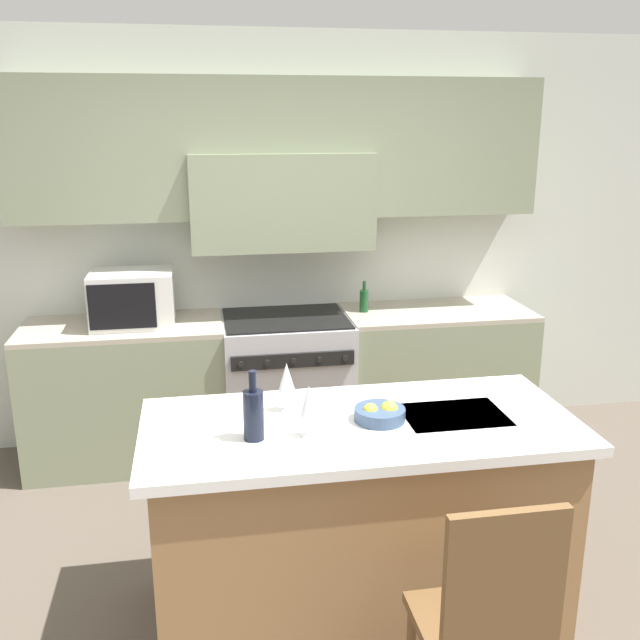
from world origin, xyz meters
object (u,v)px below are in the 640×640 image
(microwave, at_px, (132,298))
(wine_glass_near, at_px, (309,402))
(wine_glass_far, at_px, (287,378))
(fruit_bowl, at_px, (380,413))
(island_chair, at_px, (488,617))
(oil_bottle_on_counter, at_px, (364,300))
(wine_bottle, at_px, (254,413))
(range_stove, at_px, (287,384))

(microwave, xyz_separation_m, wine_glass_near, (0.81, -1.81, -0.01))
(wine_glass_far, relative_size, fruit_bowl, 1.01)
(island_chair, distance_m, wine_glass_far, 1.24)
(oil_bottle_on_counter, bearing_deg, island_chair, -93.98)
(island_chair, height_order, fruit_bowl, island_chair)
(microwave, height_order, island_chair, microwave)
(island_chair, relative_size, wine_glass_far, 4.64)
(wine_glass_near, xyz_separation_m, fruit_bowl, (0.32, 0.10, -0.12))
(microwave, distance_m, wine_bottle, 1.89)
(range_stove, distance_m, wine_glass_near, 1.90)
(microwave, xyz_separation_m, wine_glass_far, (0.76, -1.54, -0.01))
(microwave, height_order, fruit_bowl, microwave)
(fruit_bowl, bearing_deg, wine_glass_near, -162.30)
(microwave, height_order, wine_glass_near, microwave)
(island_chair, bearing_deg, wine_bottle, 134.50)
(island_chair, distance_m, oil_bottle_on_counter, 2.61)
(wine_glass_near, bearing_deg, wine_bottle, 175.85)
(wine_bottle, xyz_separation_m, wine_glass_far, (0.17, 0.26, 0.04))
(island_chair, xyz_separation_m, wine_glass_near, (-0.49, 0.71, 0.52))
(range_stove, xyz_separation_m, wine_glass_near, (-0.14, -1.79, 0.62))
(wine_bottle, relative_size, wine_glass_near, 1.32)
(wine_glass_far, xyz_separation_m, fruit_bowl, (0.37, -0.17, -0.12))
(microwave, distance_m, island_chair, 2.88)
(wine_glass_far, xyz_separation_m, oil_bottle_on_counter, (0.72, 1.58, -0.08))
(wine_glass_near, bearing_deg, island_chair, -55.20)
(wine_bottle, height_order, wine_glass_far, wine_bottle)
(wine_glass_far, bearing_deg, fruit_bowl, -24.80)
(wine_bottle, bearing_deg, range_stove, 78.69)
(wine_glass_near, distance_m, wine_glass_far, 0.28)
(island_chair, bearing_deg, microwave, 117.39)
(microwave, xyz_separation_m, fruit_bowl, (1.13, -1.71, -0.12))
(wine_glass_far, bearing_deg, island_chair, -61.03)
(microwave, bearing_deg, oil_bottle_on_counter, 1.76)
(wine_glass_near, height_order, oil_bottle_on_counter, wine_glass_near)
(wine_glass_near, bearing_deg, oil_bottle_on_counter, 70.18)
(microwave, xyz_separation_m, oil_bottle_on_counter, (1.48, 0.05, -0.09))
(wine_bottle, relative_size, wine_glass_far, 1.32)
(island_chair, distance_m, wine_bottle, 1.12)
(microwave, bearing_deg, range_stove, -1.12)
(range_stove, relative_size, microwave, 1.84)
(wine_glass_near, bearing_deg, microwave, 114.19)
(fruit_bowl, bearing_deg, range_stove, 96.25)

